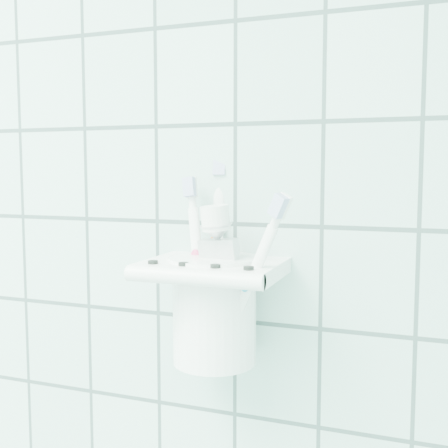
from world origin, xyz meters
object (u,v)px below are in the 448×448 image
at_px(toothbrush_blue, 210,250).
at_px(toothbrush_pink, 205,264).
at_px(holder_bracket, 214,270).
at_px(toothbrush_orange, 218,267).
at_px(toothpaste_tube, 230,269).
at_px(cup, 215,306).

bearing_deg(toothbrush_blue, toothbrush_pink, -93.31).
bearing_deg(holder_bracket, toothbrush_blue, 124.83).
distance_m(toothbrush_pink, toothbrush_blue, 0.02).
distance_m(holder_bracket, toothbrush_orange, 0.01).
bearing_deg(toothpaste_tube, toothbrush_pink, -153.77).
bearing_deg(toothbrush_pink, toothbrush_blue, 91.65).
bearing_deg(toothbrush_pink, cup, 31.77).
bearing_deg(toothbrush_blue, cup, -52.47).
bearing_deg(toothbrush_orange, toothbrush_blue, 153.62).
bearing_deg(cup, toothpaste_tube, 9.68).
height_order(holder_bracket, toothbrush_pink, toothbrush_pink).
height_order(cup, toothbrush_pink, toothbrush_pink).
relative_size(cup, toothbrush_blue, 0.53).
relative_size(toothbrush_orange, toothpaste_tube, 1.14).
xyz_separation_m(toothbrush_blue, toothpaste_tube, (0.02, -0.01, -0.02)).
xyz_separation_m(toothbrush_pink, toothbrush_orange, (0.02, -0.01, -0.00)).
bearing_deg(cup, toothbrush_pink, -147.34).
xyz_separation_m(holder_bracket, toothbrush_blue, (-0.01, 0.01, 0.02)).
relative_size(holder_bracket, toothbrush_orange, 0.75).
bearing_deg(holder_bracket, toothpaste_tube, 24.94).
bearing_deg(holder_bracket, toothbrush_orange, -40.90).
relative_size(cup, toothbrush_orange, 0.61).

